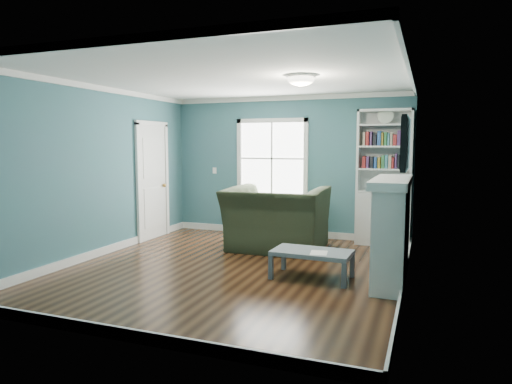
% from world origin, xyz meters
% --- Properties ---
extents(floor, '(5.00, 5.00, 0.00)m').
position_xyz_m(floor, '(0.00, 0.00, 0.00)').
color(floor, black).
rests_on(floor, ground).
extents(room_walls, '(5.00, 5.00, 5.00)m').
position_xyz_m(room_walls, '(0.00, 0.00, 1.58)').
color(room_walls, '#366C70').
rests_on(room_walls, ground).
extents(trim, '(4.50, 5.00, 2.60)m').
position_xyz_m(trim, '(0.00, 0.00, 1.24)').
color(trim, white).
rests_on(trim, ground).
extents(window, '(1.40, 0.06, 1.50)m').
position_xyz_m(window, '(-0.30, 2.49, 1.45)').
color(window, white).
rests_on(window, room_walls).
extents(bookshelf, '(0.90, 0.35, 2.31)m').
position_xyz_m(bookshelf, '(1.77, 2.30, 0.92)').
color(bookshelf, silver).
rests_on(bookshelf, ground).
extents(fireplace, '(0.44, 1.58, 1.30)m').
position_xyz_m(fireplace, '(2.08, 0.20, 0.64)').
color(fireplace, black).
rests_on(fireplace, ground).
extents(tv, '(0.06, 1.10, 0.65)m').
position_xyz_m(tv, '(2.20, 0.20, 1.72)').
color(tv, black).
rests_on(tv, fireplace).
extents(door, '(0.12, 0.98, 2.17)m').
position_xyz_m(door, '(-2.22, 1.40, 1.07)').
color(door, silver).
rests_on(door, ground).
extents(ceiling_fixture, '(0.38, 0.38, 0.15)m').
position_xyz_m(ceiling_fixture, '(0.90, 0.10, 2.55)').
color(ceiling_fixture, white).
rests_on(ceiling_fixture, room_walls).
extents(light_switch, '(0.08, 0.01, 0.12)m').
position_xyz_m(light_switch, '(-1.50, 2.48, 1.20)').
color(light_switch, white).
rests_on(light_switch, room_walls).
extents(recliner, '(1.59, 1.06, 1.36)m').
position_xyz_m(recliner, '(0.18, 1.32, 0.68)').
color(recliner, '#232C1B').
rests_on(recliner, ground).
extents(coffee_table, '(1.02, 0.58, 0.36)m').
position_xyz_m(coffee_table, '(1.11, -0.06, 0.32)').
color(coffee_table, '#4C545B').
rests_on(coffee_table, ground).
extents(paper_sheet, '(0.24, 0.29, 0.00)m').
position_xyz_m(paper_sheet, '(1.22, -0.16, 0.36)').
color(paper_sheet, white).
rests_on(paper_sheet, coffee_table).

